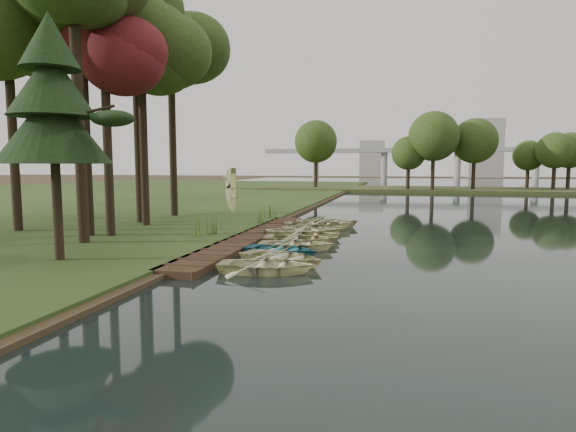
% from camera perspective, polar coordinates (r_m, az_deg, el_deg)
% --- Properties ---
extents(ground, '(300.00, 300.00, 0.00)m').
position_cam_1_polar(ground, '(22.53, -0.70, -3.23)').
color(ground, '#3D2F1D').
extents(boardwalk, '(1.60, 16.00, 0.30)m').
position_cam_1_polar(boardwalk, '(22.95, -4.58, -2.71)').
color(boardwalk, '#362315').
rests_on(boardwalk, ground).
extents(peninsula, '(50.00, 14.00, 0.45)m').
position_cam_1_polar(peninsula, '(71.69, 15.52, 3.05)').
color(peninsula, '#38421D').
rests_on(peninsula, ground).
extents(far_trees, '(45.60, 5.60, 8.80)m').
position_cam_1_polar(far_trees, '(71.63, 12.97, 8.07)').
color(far_trees, black).
rests_on(far_trees, peninsula).
extents(bridge, '(95.90, 4.00, 8.60)m').
position_cam_1_polar(bridge, '(141.77, 16.38, 7.13)').
color(bridge, '#A5A5A0').
rests_on(bridge, ground).
extents(building_a, '(10.00, 8.00, 18.00)m').
position_cam_1_polar(building_a, '(163.51, 22.30, 7.42)').
color(building_a, '#A5A5A0').
rests_on(building_a, ground).
extents(building_b, '(8.00, 8.00, 12.00)m').
position_cam_1_polar(building_b, '(166.91, 9.96, 6.70)').
color(building_b, '#A5A5A0').
rests_on(building_b, ground).
extents(rowboat_0, '(3.45, 2.63, 0.67)m').
position_cam_1_polar(rowboat_0, '(16.06, -2.65, -5.60)').
color(rowboat_0, beige).
rests_on(rowboat_0, water).
extents(rowboat_1, '(3.92, 3.35, 0.68)m').
position_cam_1_polar(rowboat_1, '(17.39, -0.71, -4.68)').
color(rowboat_1, beige).
rests_on(rowboat_1, water).
extents(rowboat_2, '(3.42, 2.72, 0.63)m').
position_cam_1_polar(rowboat_2, '(19.09, -0.84, -3.79)').
color(rowboat_2, teal).
rests_on(rowboat_2, water).
extents(rowboat_3, '(3.39, 2.59, 0.65)m').
position_cam_1_polar(rowboat_3, '(20.30, 0.96, -3.18)').
color(rowboat_3, beige).
rests_on(rowboat_3, water).
extents(rowboat_4, '(3.70, 2.88, 0.70)m').
position_cam_1_polar(rowboat_4, '(21.70, 1.49, -2.52)').
color(rowboat_4, beige).
rests_on(rowboat_4, water).
extents(rowboat_5, '(3.97, 3.18, 0.73)m').
position_cam_1_polar(rowboat_5, '(22.84, 1.81, -2.06)').
color(rowboat_5, beige).
rests_on(rowboat_5, water).
extents(rowboat_6, '(4.66, 4.10, 0.80)m').
position_cam_1_polar(rowboat_6, '(23.88, 1.90, -1.63)').
color(rowboat_6, beige).
rests_on(rowboat_6, water).
extents(rowboat_7, '(3.76, 3.14, 0.67)m').
position_cam_1_polar(rowboat_7, '(25.48, 2.81, -1.30)').
color(rowboat_7, beige).
rests_on(rowboat_7, water).
extents(rowboat_8, '(4.22, 3.39, 0.78)m').
position_cam_1_polar(rowboat_8, '(26.89, 3.53, -0.80)').
color(rowboat_8, beige).
rests_on(rowboat_8, water).
extents(rowboat_9, '(4.17, 3.41, 0.75)m').
position_cam_1_polar(rowboat_9, '(28.00, 4.65, -0.57)').
color(rowboat_9, beige).
rests_on(rowboat_9, water).
extents(stored_rowboat, '(3.22, 2.34, 0.65)m').
position_cam_1_polar(stored_rowboat, '(34.10, -6.55, 0.92)').
color(stored_rowboat, beige).
rests_on(stored_rowboat, bank).
extents(tree_2, '(4.32, 4.32, 10.47)m').
position_cam_1_polar(tree_2, '(24.81, -20.97, 17.78)').
color(tree_2, black).
rests_on(tree_2, bank).
extents(tree_3, '(4.22, 4.22, 13.47)m').
position_cam_1_polar(tree_3, '(30.62, -17.73, 21.12)').
color(tree_3, black).
rests_on(tree_3, bank).
extents(tree_4, '(4.79, 4.79, 11.81)m').
position_cam_1_polar(tree_4, '(28.69, -17.06, 18.55)').
color(tree_4, black).
rests_on(tree_4, bank).
extents(tree_5, '(5.39, 5.39, 14.23)m').
position_cam_1_polar(tree_5, '(33.57, -23.60, 20.17)').
color(tree_5, black).
rests_on(tree_5, bank).
extents(tree_6, '(5.14, 5.14, 13.37)m').
position_cam_1_polar(tree_6, '(33.85, -13.77, 19.07)').
color(tree_6, black).
rests_on(tree_6, bank).
extents(tree_7, '(5.51, 5.51, 12.58)m').
position_cam_1_polar(tree_7, '(28.92, -30.40, 18.91)').
color(tree_7, black).
rests_on(tree_7, bank).
extents(pine_tree, '(3.80, 3.80, 8.48)m').
position_cam_1_polar(pine_tree, '(18.71, -26.17, 11.86)').
color(pine_tree, black).
rests_on(pine_tree, bank).
extents(reeds_0, '(0.60, 0.60, 1.06)m').
position_cam_1_polar(reeds_0, '(22.79, -10.61, -1.12)').
color(reeds_0, '#3F661E').
rests_on(reeds_0, bank).
extents(reeds_1, '(0.60, 0.60, 0.92)m').
position_cam_1_polar(reeds_1, '(23.43, -9.10, -1.07)').
color(reeds_1, '#3F661E').
rests_on(reeds_1, bank).
extents(reeds_2, '(0.60, 0.60, 0.97)m').
position_cam_1_polar(reeds_2, '(28.01, -3.30, 0.18)').
color(reeds_2, '#3F661E').
rests_on(reeds_2, bank).
extents(reeds_3, '(0.60, 0.60, 0.91)m').
position_cam_1_polar(reeds_3, '(30.66, -1.91, 0.63)').
color(reeds_3, '#3F661E').
rests_on(reeds_3, bank).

